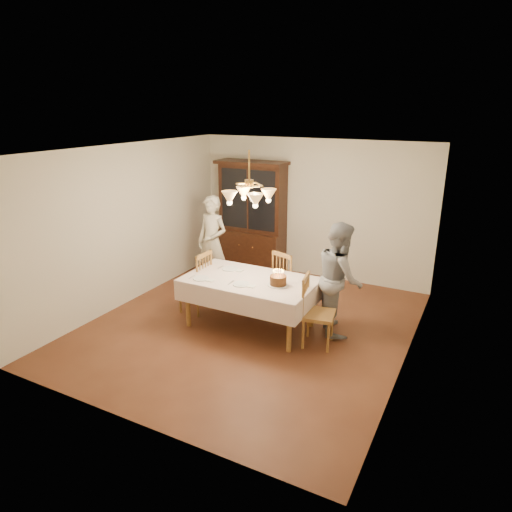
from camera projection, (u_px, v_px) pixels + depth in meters
The scene contains 14 objects.
ground at pixel (250, 326), 6.87m from camera, with size 5.00×5.00×0.00m, color #522817.
room_shell at pixel (249, 224), 6.38m from camera, with size 5.00×5.00×5.00m.
dining_table at pixel (250, 284), 6.66m from camera, with size 1.90×1.10×0.76m.
china_hutch at pixel (252, 219), 8.95m from camera, with size 1.38×0.54×2.16m.
chair_far_side at pixel (289, 284), 7.30m from camera, with size 0.55×0.54×1.00m.
chair_left_end at pixel (196, 284), 7.25m from camera, with size 0.43×0.45×1.00m.
chair_right_end at pixel (318, 315), 6.21m from camera, with size 0.49×0.51×1.00m.
elderly_woman at pixel (212, 242), 8.14m from camera, with size 0.61×0.40×1.67m, color beige.
adult_in_grey at pixel (339, 278), 6.51m from camera, with size 0.79×0.62×1.63m, color slate.
birthday_cake at pixel (278, 281), 6.38m from camera, with size 0.30×0.30×0.22m.
place_setting_near_left at pixel (202, 279), 6.62m from camera, with size 0.38×0.23×0.02m.
place_setting_near_right at pixel (242, 284), 6.41m from camera, with size 0.39×0.24×0.02m.
place_setting_far_left at pixel (231, 269), 7.02m from camera, with size 0.39×0.25×0.02m.
chandelier at pixel (249, 196), 6.25m from camera, with size 0.62×0.62×0.73m.
Camera 1 is at (2.94, -5.45, 3.17)m, focal length 32.00 mm.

